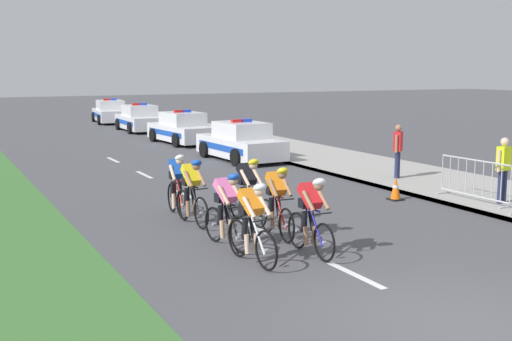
% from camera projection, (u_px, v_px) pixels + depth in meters
% --- Properties ---
extents(ground_plane, '(160.00, 160.00, 0.00)m').
position_uv_depth(ground_plane, '(462.00, 326.00, 8.95)').
color(ground_plane, '#4C4C51').
extents(sidewalk_slab, '(4.01, 60.00, 0.12)m').
position_uv_depth(sidewalk_slab, '(339.00, 161.00, 24.62)').
color(sidewalk_slab, '#A3A099').
rests_on(sidewalk_slab, ground).
extents(kerb_edge, '(0.16, 60.00, 0.13)m').
position_uv_depth(kerb_edge, '(295.00, 164.00, 23.75)').
color(kerb_edge, '#9E9E99').
rests_on(kerb_edge, ground).
extents(lane_markings_centre, '(0.14, 21.60, 0.01)m').
position_uv_depth(lane_markings_centre, '(216.00, 209.00, 16.42)').
color(lane_markings_centre, white).
rests_on(lane_markings_centre, ground).
extents(cyclist_lead, '(0.44, 1.72, 1.56)m').
position_uv_depth(cyclist_lead, '(252.00, 221.00, 11.68)').
color(cyclist_lead, black).
rests_on(cyclist_lead, ground).
extents(cyclist_second, '(0.42, 1.72, 1.56)m').
position_uv_depth(cyclist_second, '(311.00, 215.00, 12.23)').
color(cyclist_second, black).
rests_on(cyclist_second, ground).
extents(cyclist_third, '(0.45, 1.72, 1.56)m').
position_uv_depth(cyclist_third, '(227.00, 208.00, 12.76)').
color(cyclist_third, black).
rests_on(cyclist_third, ground).
extents(cyclist_fourth, '(0.44, 1.72, 1.56)m').
position_uv_depth(cyclist_fourth, '(277.00, 201.00, 13.51)').
color(cyclist_fourth, black).
rests_on(cyclist_fourth, ground).
extents(cyclist_fifth, '(0.43, 1.72, 1.56)m').
position_uv_depth(cyclist_fifth, '(192.00, 191.00, 14.63)').
color(cyclist_fifth, black).
rests_on(cyclist_fifth, ground).
extents(cyclist_sixth, '(0.43, 1.72, 1.56)m').
position_uv_depth(cyclist_sixth, '(248.00, 190.00, 14.75)').
color(cyclist_sixth, black).
rests_on(cyclist_sixth, ground).
extents(cyclist_seventh, '(0.44, 1.72, 1.56)m').
position_uv_depth(cyclist_seventh, '(177.00, 184.00, 15.48)').
color(cyclist_seventh, black).
rests_on(cyclist_seventh, ground).
extents(police_car_nearest, '(2.14, 4.47, 1.59)m').
position_uv_depth(police_car_nearest, '(241.00, 143.00, 25.12)').
color(police_car_nearest, white).
rests_on(police_car_nearest, ground).
extents(police_car_second, '(2.23, 4.51, 1.59)m').
position_uv_depth(police_car_second, '(182.00, 129.00, 30.76)').
color(police_car_second, white).
rests_on(police_car_second, ground).
extents(police_car_third, '(2.09, 4.44, 1.59)m').
position_uv_depth(police_car_third, '(139.00, 119.00, 36.77)').
color(police_car_third, white).
rests_on(police_car_third, ground).
extents(police_car_furthest, '(2.32, 4.55, 1.59)m').
position_uv_depth(police_car_furthest, '(110.00, 112.00, 42.45)').
color(police_car_furthest, white).
rests_on(police_car_furthest, ground).
extents(crowd_barrier_middle, '(0.55, 2.32, 1.07)m').
position_uv_depth(crowd_barrier_middle, '(474.00, 180.00, 16.82)').
color(crowd_barrier_middle, '#B7BABF').
rests_on(crowd_barrier_middle, sidewalk_slab).
extents(traffic_cone_mid, '(0.36, 0.36, 0.64)m').
position_uv_depth(traffic_cone_mid, '(396.00, 189.00, 17.48)').
color(traffic_cone_mid, black).
rests_on(traffic_cone_mid, ground).
extents(spectator_closest, '(0.53, 0.29, 1.68)m').
position_uv_depth(spectator_closest, '(503.00, 166.00, 16.40)').
color(spectator_closest, '#23284C').
rests_on(spectator_closest, sidewalk_slab).
extents(spectator_back, '(0.46, 0.40, 1.68)m').
position_uv_depth(spectator_back, '(398.00, 147.00, 20.22)').
color(spectator_back, '#23284C').
rests_on(spectator_back, sidewalk_slab).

